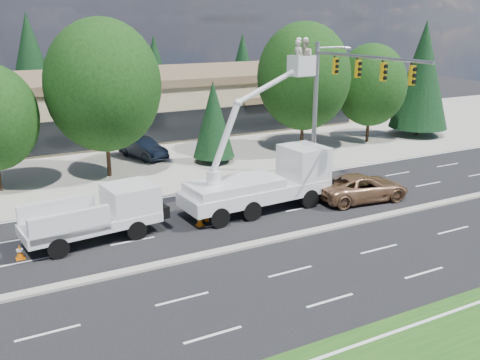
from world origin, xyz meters
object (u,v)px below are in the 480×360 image
utility_pickup (101,219)px  minivan (362,187)px  signal_mast (336,90)px  bucket_truck (270,173)px

utility_pickup → minivan: utility_pickup is taller
signal_mast → minivan: size_ratio=1.79×
signal_mast → bucket_truck: size_ratio=1.07×
minivan → utility_pickup: bearing=91.3°
utility_pickup → minivan: (15.24, -1.45, -0.25)m
utility_pickup → bucket_truck: (9.64, -0.00, 1.05)m
utility_pickup → bucket_truck: bearing=-6.1°
utility_pickup → minivan: bearing=-11.5°
signal_mast → bucket_truck: bearing=-157.1°
bucket_truck → minivan: (5.60, -1.45, -1.30)m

